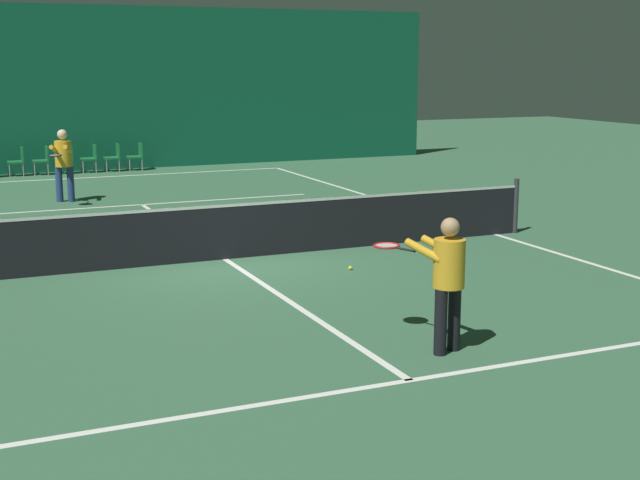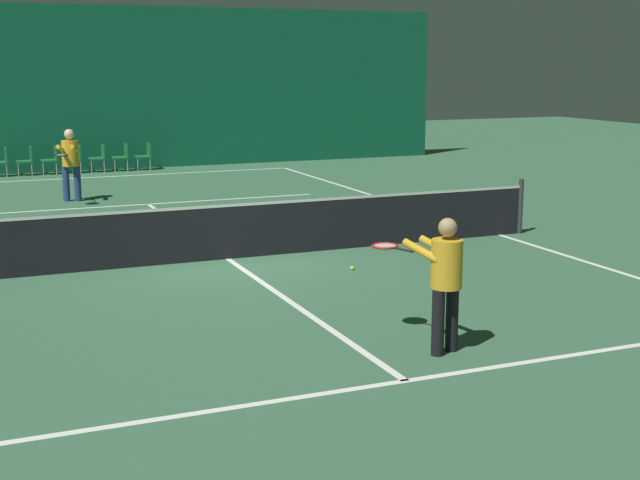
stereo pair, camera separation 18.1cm
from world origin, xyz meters
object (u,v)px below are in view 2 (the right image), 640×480
at_px(tennis_net, 227,230).
at_px(courtside_chair_5, 122,155).
at_px(courtside_chair_4, 99,156).
at_px(courtside_chair_2, 51,158).
at_px(courtside_chair_1, 27,159).
at_px(courtside_chair_3, 75,157).
at_px(tennis_ball, 352,268).
at_px(player_far, 70,160).
at_px(courtside_chair_6, 145,154).
at_px(courtside_chair_0, 2,160).
at_px(player_near, 443,275).

distance_m(tennis_net, courtside_chair_5, 13.13).
bearing_deg(courtside_chair_4, courtside_chair_2, -90.00).
distance_m(courtside_chair_1, courtside_chair_3, 1.39).
xyz_separation_m(courtside_chair_1, courtside_chair_5, (2.79, 0.00, 0.00)).
relative_size(tennis_net, tennis_ball, 181.82).
height_order(courtside_chair_1, courtside_chair_3, same).
distance_m(tennis_net, player_far, 7.72).
xyz_separation_m(player_far, courtside_chair_6, (2.94, 5.57, -0.52)).
bearing_deg(player_far, courtside_chair_1, -155.90).
bearing_deg(courtside_chair_5, courtside_chair_4, -90.00).
bearing_deg(tennis_ball, courtside_chair_4, 96.44).
height_order(player_far, courtside_chair_1, player_far).
distance_m(tennis_net, tennis_ball, 2.30).
relative_size(courtside_chair_2, courtside_chair_6, 1.00).
xyz_separation_m(courtside_chair_1, tennis_ball, (3.75, -14.68, -0.45)).
height_order(courtside_chair_2, courtside_chair_6, same).
xyz_separation_m(courtside_chair_0, courtside_chair_4, (2.79, 0.00, 0.00)).
relative_size(player_near, courtside_chair_5, 1.89).
bearing_deg(tennis_net, player_near, -81.65).
xyz_separation_m(player_near, courtside_chair_0, (-3.67, 18.82, -0.44)).
xyz_separation_m(courtside_chair_5, courtside_chair_6, (0.70, 0.00, 0.00)).
height_order(courtside_chair_0, courtside_chair_2, same).
bearing_deg(courtside_chair_1, courtside_chair_2, 90.00).
distance_m(courtside_chair_0, courtside_chair_3, 2.09).
height_order(tennis_net, courtside_chair_3, tennis_net).
bearing_deg(player_near, courtside_chair_6, -21.27).
bearing_deg(courtside_chair_2, courtside_chair_6, 90.00).
bearing_deg(courtside_chair_2, player_near, 6.89).
relative_size(player_near, courtside_chair_3, 1.89).
relative_size(courtside_chair_4, tennis_ball, 12.73).
xyz_separation_m(courtside_chair_0, courtside_chair_5, (3.49, 0.00, 0.00)).
height_order(tennis_net, courtside_chair_2, tennis_net).
distance_m(player_far, tennis_ball, 9.70).
xyz_separation_m(player_far, courtside_chair_5, (2.25, 5.57, -0.52)).
bearing_deg(courtside_chair_0, courtside_chair_3, 90.00).
bearing_deg(courtside_chair_4, courtside_chair_3, -90.00).
xyz_separation_m(player_near, courtside_chair_1, (-2.97, 18.82, -0.44)).
height_order(courtside_chair_0, courtside_chair_4, same).
height_order(player_far, courtside_chair_4, player_far).
bearing_deg(courtside_chair_5, player_far, -21.96).
xyz_separation_m(courtside_chair_3, tennis_ball, (2.35, -14.68, -0.45)).
xyz_separation_m(player_far, tennis_ball, (3.20, -9.11, -0.97)).
bearing_deg(courtside_chair_1, courtside_chair_0, -90.00).
bearing_deg(player_far, tennis_net, 30.41).
bearing_deg(courtside_chair_1, tennis_ball, 14.32).
xyz_separation_m(tennis_net, courtside_chair_1, (-2.13, 13.11, -0.03)).
xyz_separation_m(courtside_chair_3, courtside_chair_4, (0.70, 0.00, 0.00)).
distance_m(player_far, courtside_chair_5, 6.03).
xyz_separation_m(courtside_chair_2, courtside_chair_4, (1.39, 0.00, 0.00)).
xyz_separation_m(courtside_chair_2, courtside_chair_6, (2.79, 0.00, 0.00)).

